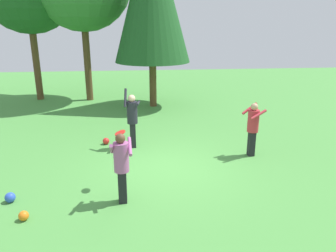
% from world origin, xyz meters
% --- Properties ---
extents(ground_plane, '(40.00, 40.00, 0.00)m').
position_xyz_m(ground_plane, '(0.00, 0.00, 0.00)').
color(ground_plane, '#4C9342').
extents(person_thrower, '(0.53, 0.62, 1.96)m').
position_xyz_m(person_thrower, '(-0.92, 1.73, 1.07)').
color(person_thrower, black).
rests_on(person_thrower, ground_plane).
extents(person_catcher, '(0.51, 0.57, 1.67)m').
position_xyz_m(person_catcher, '(-1.16, -1.74, 0.99)').
color(person_catcher, black).
rests_on(person_catcher, ground_plane).
extents(person_bystander, '(0.70, 0.66, 1.67)m').
position_xyz_m(person_bystander, '(2.73, 0.64, 0.99)').
color(person_bystander, black).
rests_on(person_bystander, ground_plane).
extents(frisbee, '(0.31, 0.32, 0.12)m').
position_xyz_m(frisbee, '(-1.20, -0.96, 1.42)').
color(frisbee, red).
extents(ball_blue, '(0.24, 0.24, 0.24)m').
position_xyz_m(ball_blue, '(-3.75, -1.50, 0.12)').
color(ball_blue, blue).
rests_on(ball_blue, ground_plane).
extents(ball_red, '(0.23, 0.23, 0.23)m').
position_xyz_m(ball_red, '(-1.85, 2.08, 0.11)').
color(ball_red, red).
rests_on(ball_red, ground_plane).
extents(ball_orange, '(0.21, 0.21, 0.21)m').
position_xyz_m(ball_orange, '(-3.21, -2.28, 0.11)').
color(ball_orange, orange).
rests_on(ball_orange, ground_plane).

